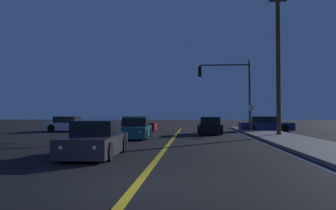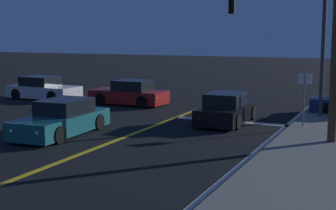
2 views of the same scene
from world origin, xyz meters
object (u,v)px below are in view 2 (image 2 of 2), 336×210
object	(u,v)px
street_sign_corner	(304,91)
traffic_signal_near_right	(289,27)
car_side_waiting_white	(43,89)
car_following_oncoming_teal	(62,119)
car_parked_curb_black	(227,110)
car_mid_block_red	(130,94)

from	to	relation	value
street_sign_corner	traffic_signal_near_right	bearing A→B (deg)	114.10
car_side_waiting_white	traffic_signal_near_right	world-z (taller)	traffic_signal_near_right
street_sign_corner	car_following_oncoming_teal	bearing A→B (deg)	-149.51
car_following_oncoming_teal	street_sign_corner	size ratio (longest dim) A/B	1.98
car_parked_curb_black	car_following_oncoming_teal	size ratio (longest dim) A/B	0.92
car_following_oncoming_teal	street_sign_corner	world-z (taller)	street_sign_corner
car_parked_curb_black	traffic_signal_near_right	size ratio (longest dim) A/B	0.68
car_following_oncoming_teal	street_sign_corner	distance (m)	9.65
car_parked_curb_black	street_sign_corner	xyz separation A→B (m)	(3.26, -0.06, 0.98)
street_sign_corner	car_parked_curb_black	bearing A→B (deg)	178.91
car_following_oncoming_teal	traffic_signal_near_right	size ratio (longest dim) A/B	0.74
car_side_waiting_white	traffic_signal_near_right	size ratio (longest dim) A/B	0.70
car_parked_curb_black	car_side_waiting_white	size ratio (longest dim) A/B	0.97
traffic_signal_near_right	street_sign_corner	bearing A→B (deg)	114.10
car_following_oncoming_teal	traffic_signal_near_right	xyz separation A→B (m)	(7.02, 7.67, 3.57)
car_side_waiting_white	traffic_signal_near_right	distance (m)	14.86
car_mid_block_red	street_sign_corner	distance (m)	10.43
car_parked_curb_black	car_following_oncoming_teal	bearing A→B (deg)	-136.58
car_parked_curb_black	car_following_oncoming_teal	world-z (taller)	same
traffic_signal_near_right	street_sign_corner	size ratio (longest dim) A/B	2.68
car_mid_block_red	traffic_signal_near_right	size ratio (longest dim) A/B	0.69
street_sign_corner	car_mid_block_red	bearing A→B (deg)	161.37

